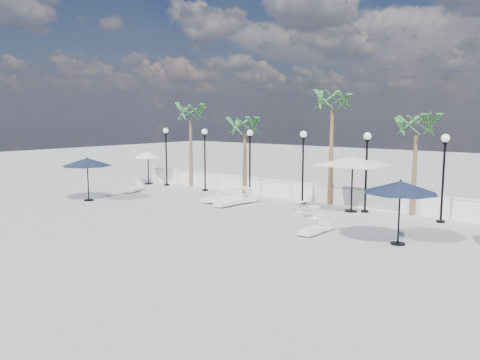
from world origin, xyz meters
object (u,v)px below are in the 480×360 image
Objects in this scene: parasol_navy_left at (87,162)px; parasol_cream_sq_a at (353,157)px; lounger_2 at (219,198)px; lounger_0 at (134,188)px; lounger_1 at (229,202)px; lounger_3 at (238,199)px; parasol_navy_mid at (400,187)px; lounger_4 at (226,199)px; parasol_cream_small at (148,155)px; lounger_5 at (315,229)px.

parasol_navy_left is 14.02m from parasol_cream_sq_a.
parasol_navy_left is (-5.87, -4.10, 1.88)m from lounger_2.
lounger_1 reaches higher than lounger_0.
lounger_3 is 0.81× the size of parasol_navy_mid.
parasol_navy_mid reaches higher than lounger_1.
parasol_cream_sq_a reaches higher than parasol_navy_mid.
lounger_4 is 6.99m from parasol_cream_sq_a.
parasol_navy_mid is at bearing -0.07° from lounger_3.
lounger_0 is at bearing -55.90° from parasol_cream_small.
lounger_3 is at bearing 165.59° from parasol_navy_mid.
lounger_3 is at bearing -11.69° from parasol_cream_small.
parasol_cream_sq_a is 2.49× the size of parasol_cream_small.
parasol_navy_left is (0.52, -3.49, 1.91)m from lounger_0.
parasol_navy_left is at bearing -153.56° from parasol_cream_sq_a.
parasol_navy_mid reaches higher than lounger_0.
parasol_cream_small is at bearing 166.94° from parasol_navy_mid.
lounger_5 is at bearing -80.55° from parasol_cream_sq_a.
parasol_cream_sq_a is (-0.82, 4.93, 2.45)m from lounger_5.
lounger_4 is 0.32× the size of parasol_cream_sq_a.
lounger_0 is 0.29× the size of parasol_cream_sq_a.
lounger_2 is 0.74× the size of parasol_navy_left.
lounger_1 is 0.88× the size of lounger_2.
lounger_2 reaches higher than lounger_1.
parasol_navy_left is at bearing -104.96° from lounger_0.
parasol_navy_left reaches higher than lounger_5.
parasol_navy_left is at bearing -129.59° from lounger_2.
parasol_navy_mid reaches higher than lounger_3.
lounger_5 is at bearing -16.60° from lounger_1.
parasol_navy_left reaches higher than lounger_3.
lounger_4 is at bearing -162.39° from parasol_cream_sq_a.
lounger_1 is (7.54, 0.10, 0.01)m from lounger_0.
parasol_navy_left is (-7.04, -4.29, 1.86)m from lounger_3.
lounger_1 is 0.66× the size of parasol_navy_mid.
parasol_navy_mid is at bearing -48.21° from parasol_cream_sq_a.
lounger_0 is at bearing -176.05° from lounger_1.
lounger_2 is 0.34× the size of parasol_cream_sq_a.
lounger_4 is at bearing 159.32° from lounger_5.
parasol_cream_small is at bearing 164.57° from lounger_5.
parasol_navy_left reaches higher than lounger_4.
parasol_cream_small is at bearing 100.59° from lounger_0.
lounger_1 is 0.92× the size of lounger_4.
lounger_4 is (-0.74, -0.03, -0.03)m from lounger_3.
parasol_navy_mid is (10.58, -2.23, 1.84)m from lounger_2.
parasol_navy_mid reaches higher than lounger_4.
lounger_4 is at bearing 166.78° from parasol_navy_mid.
lounger_4 is 7.83m from parasol_navy_left.
lounger_1 is 0.65× the size of parasol_navy_left.
lounger_4 is 9.08m from parasol_cream_small.
parasol_navy_left is at bearing -131.84° from lounger_4.
parasol_navy_left is (-13.37, -1.30, 1.91)m from lounger_5.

